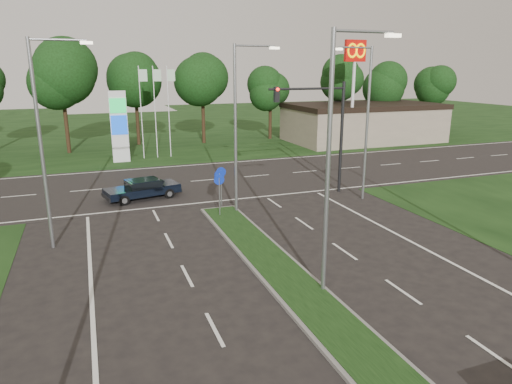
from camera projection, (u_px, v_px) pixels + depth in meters
name	position (u px, v px, depth m)	size (l,w,h in m)	color
verge_far	(139.00, 129.00, 60.42)	(160.00, 50.00, 0.02)	black
cross_road	(191.00, 182.00, 32.39)	(160.00, 12.00, 0.02)	black
median_kerb	(331.00, 323.00, 14.29)	(2.00, 26.00, 0.12)	slate
commercial_building	(363.00, 123.00, 50.14)	(16.00, 9.00, 4.00)	gray
streetlight_median_near	(334.00, 152.00, 15.12)	(2.53, 0.22, 9.00)	gray
streetlight_median_far	(239.00, 121.00, 24.16)	(2.53, 0.22, 9.00)	gray
streetlight_left_far	(45.00, 134.00, 19.22)	(2.53, 0.22, 9.00)	gray
streetlight_right_far	(365.00, 116.00, 26.79)	(2.53, 0.22, 9.00)	gray
traffic_signal	(324.00, 121.00, 28.17)	(5.10, 0.42, 7.00)	black
median_signs	(220.00, 182.00, 25.07)	(1.16, 1.76, 2.38)	gray
gas_pylon	(122.00, 125.00, 38.45)	(5.80, 1.26, 8.00)	silver
mcdonalds_sign	(355.00, 66.00, 43.58)	(2.20, 0.47, 10.40)	silver
treeline_far	(154.00, 78.00, 45.04)	(6.00, 6.00, 9.90)	black
navy_sedan	(143.00, 189.00, 27.96)	(4.68, 2.71, 1.21)	black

